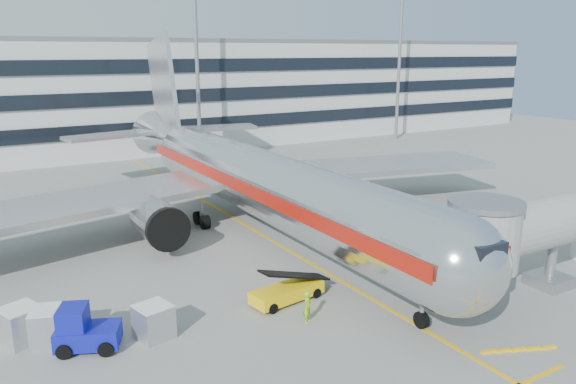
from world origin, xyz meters
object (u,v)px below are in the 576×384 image
baggage_tug (84,331)px  cargo_container_right (154,321)px  belt_loader (287,291)px  ramp_worker (308,307)px  cargo_container_left (21,325)px  main_jet (249,177)px  cargo_container_front (50,326)px

baggage_tug → cargo_container_right: bearing=-10.4°
baggage_tug → cargo_container_right: baggage_tug is taller
belt_loader → ramp_worker: 2.79m
ramp_worker → cargo_container_left: bearing=118.2°
baggage_tug → ramp_worker: baggage_tug is taller
belt_loader → baggage_tug: bearing=178.0°
main_jet → baggage_tug: main_jet is taller
belt_loader → cargo_container_left: size_ratio=2.12×
cargo_container_right → ramp_worker: bearing=-18.7°
baggage_tug → main_jet: bearing=40.2°
cargo_container_right → ramp_worker: ramp_worker is taller
cargo_container_left → cargo_container_right: size_ratio=1.14×
cargo_container_right → ramp_worker: size_ratio=1.12×
main_jet → belt_loader: (-4.38, -13.42, -3.61)m
ramp_worker → belt_loader: bearing=43.2°
main_jet → cargo_container_front: (-16.75, -11.54, -3.34)m
belt_loader → baggage_tug: (-11.08, 0.38, 0.34)m
main_jet → cargo_container_left: 21.19m
cargo_container_right → cargo_container_front: cargo_container_front is taller
cargo_container_left → cargo_container_front: bearing=-33.5°
main_jet → belt_loader: 14.57m
cargo_container_left → cargo_container_front: cargo_container_left is taller
belt_loader → cargo_container_right: 7.85m
baggage_tug → cargo_container_left: baggage_tug is taller
baggage_tug → ramp_worker: (10.73, -3.14, -0.09)m
cargo_container_left → ramp_worker: bearing=-22.4°
belt_loader → cargo_container_left: bearing=168.8°
main_jet → cargo_container_right: size_ratio=26.09×
main_jet → belt_loader: bearing=-108.1°
cargo_container_front → ramp_worker: (12.02, -4.64, -0.03)m
cargo_container_left → baggage_tug: bearing=-42.7°
belt_loader → cargo_container_right: bearing=-178.4°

